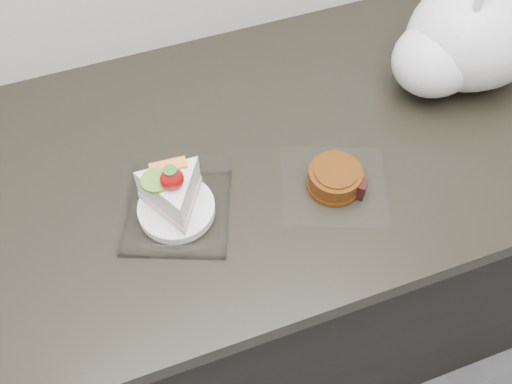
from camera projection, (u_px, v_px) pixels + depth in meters
name	position (u px, v px, depth m)	size (l,w,h in m)	color
counter	(226.00, 277.00, 1.35)	(2.04, 0.64, 0.90)	black
cake_tray	(175.00, 201.00, 0.89)	(0.22, 0.22, 0.13)	white
mooncake_wrap	(335.00, 180.00, 0.94)	(0.22, 0.22, 0.04)	white
plastic_bag	(471.00, 36.00, 1.01)	(0.36, 0.29, 0.25)	white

